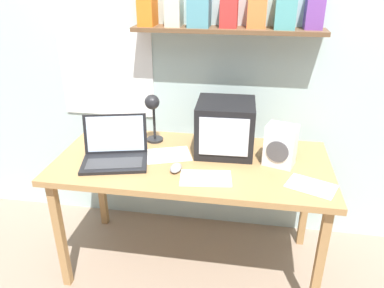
{
  "coord_description": "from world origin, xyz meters",
  "views": [
    {
      "loc": [
        0.31,
        -1.87,
        1.75
      ],
      "look_at": [
        0.0,
        0.0,
        0.85
      ],
      "focal_mm": 35.0,
      "sensor_mm": 36.0,
      "label": 1
    }
  ],
  "objects_px": {
    "desk_lamp": "(153,110)",
    "space_heater": "(281,145)",
    "open_notebook": "(206,178)",
    "loose_paper_near_laptop": "(168,155)",
    "laptop": "(115,150)",
    "corner_desk": "(192,170)",
    "printed_handout": "(125,136)",
    "loose_paper_near_monitor": "(311,186)",
    "computer_mouse": "(176,168)",
    "crt_monitor": "(225,127)",
    "juice_glass": "(94,140)"
  },
  "relations": [
    {
      "from": "desk_lamp",
      "to": "space_heater",
      "type": "xyz_separation_m",
      "value": [
        0.76,
        -0.15,
        -0.11
      ]
    },
    {
      "from": "open_notebook",
      "to": "loose_paper_near_laptop",
      "type": "bearing_deg",
      "value": 137.67
    },
    {
      "from": "laptop",
      "to": "open_notebook",
      "type": "relative_size",
      "value": 1.46
    },
    {
      "from": "corner_desk",
      "to": "open_notebook",
      "type": "relative_size",
      "value": 5.47
    },
    {
      "from": "printed_handout",
      "to": "loose_paper_near_monitor",
      "type": "height_order",
      "value": "same"
    },
    {
      "from": "laptop",
      "to": "printed_handout",
      "type": "distance_m",
      "value": 0.33
    },
    {
      "from": "space_heater",
      "to": "laptop",
      "type": "bearing_deg",
      "value": -156.27
    },
    {
      "from": "open_notebook",
      "to": "laptop",
      "type": "bearing_deg",
      "value": 166.84
    },
    {
      "from": "loose_paper_near_laptop",
      "to": "loose_paper_near_monitor",
      "type": "bearing_deg",
      "value": -15.72
    },
    {
      "from": "computer_mouse",
      "to": "printed_handout",
      "type": "relative_size",
      "value": 0.43
    },
    {
      "from": "corner_desk",
      "to": "loose_paper_near_laptop",
      "type": "bearing_deg",
      "value": 166.82
    },
    {
      "from": "desk_lamp",
      "to": "loose_paper_near_laptop",
      "type": "bearing_deg",
      "value": -58.09
    },
    {
      "from": "desk_lamp",
      "to": "crt_monitor",
      "type": "bearing_deg",
      "value": -11.97
    },
    {
      "from": "crt_monitor",
      "to": "computer_mouse",
      "type": "bearing_deg",
      "value": -131.67
    },
    {
      "from": "corner_desk",
      "to": "desk_lamp",
      "type": "relative_size",
      "value": 4.87
    },
    {
      "from": "crt_monitor",
      "to": "loose_paper_near_laptop",
      "type": "relative_size",
      "value": 1.11
    },
    {
      "from": "loose_paper_near_monitor",
      "to": "open_notebook",
      "type": "relative_size",
      "value": 0.97
    },
    {
      "from": "computer_mouse",
      "to": "printed_handout",
      "type": "xyz_separation_m",
      "value": [
        -0.42,
        0.39,
        -0.01
      ]
    },
    {
      "from": "computer_mouse",
      "to": "loose_paper_near_laptop",
      "type": "height_order",
      "value": "computer_mouse"
    },
    {
      "from": "space_heater",
      "to": "open_notebook",
      "type": "xyz_separation_m",
      "value": [
        -0.38,
        -0.23,
        -0.11
      ]
    },
    {
      "from": "crt_monitor",
      "to": "loose_paper_near_laptop",
      "type": "xyz_separation_m",
      "value": [
        -0.32,
        -0.11,
        -0.15
      ]
    },
    {
      "from": "crt_monitor",
      "to": "space_heater",
      "type": "xyz_separation_m",
      "value": [
        0.31,
        -0.12,
        -0.04
      ]
    },
    {
      "from": "juice_glass",
      "to": "loose_paper_near_laptop",
      "type": "bearing_deg",
      "value": -2.73
    },
    {
      "from": "desk_lamp",
      "to": "computer_mouse",
      "type": "height_order",
      "value": "desk_lamp"
    },
    {
      "from": "desk_lamp",
      "to": "open_notebook",
      "type": "xyz_separation_m",
      "value": [
        0.37,
        -0.38,
        -0.22
      ]
    },
    {
      "from": "computer_mouse",
      "to": "corner_desk",
      "type": "bearing_deg",
      "value": 64.47
    },
    {
      "from": "space_heater",
      "to": "desk_lamp",
      "type": "bearing_deg",
      "value": -173.92
    },
    {
      "from": "computer_mouse",
      "to": "loose_paper_near_laptop",
      "type": "relative_size",
      "value": 0.35
    },
    {
      "from": "space_heater",
      "to": "loose_paper_near_laptop",
      "type": "relative_size",
      "value": 0.75
    },
    {
      "from": "crt_monitor",
      "to": "printed_handout",
      "type": "distance_m",
      "value": 0.68
    },
    {
      "from": "space_heater",
      "to": "crt_monitor",
      "type": "bearing_deg",
      "value": 176.88
    },
    {
      "from": "laptop",
      "to": "juice_glass",
      "type": "distance_m",
      "value": 0.22
    },
    {
      "from": "crt_monitor",
      "to": "loose_paper_near_monitor",
      "type": "bearing_deg",
      "value": -37.63
    },
    {
      "from": "desk_lamp",
      "to": "open_notebook",
      "type": "height_order",
      "value": "desk_lamp"
    },
    {
      "from": "loose_paper_near_laptop",
      "to": "desk_lamp",
      "type": "bearing_deg",
      "value": 129.47
    },
    {
      "from": "corner_desk",
      "to": "juice_glass",
      "type": "distance_m",
      "value": 0.62
    },
    {
      "from": "corner_desk",
      "to": "juice_glass",
      "type": "height_order",
      "value": "juice_glass"
    },
    {
      "from": "corner_desk",
      "to": "laptop",
      "type": "relative_size",
      "value": 3.75
    },
    {
      "from": "crt_monitor",
      "to": "printed_handout",
      "type": "bearing_deg",
      "value": 169.07
    },
    {
      "from": "loose_paper_near_laptop",
      "to": "open_notebook",
      "type": "relative_size",
      "value": 1.08
    },
    {
      "from": "corner_desk",
      "to": "open_notebook",
      "type": "xyz_separation_m",
      "value": [
        0.1,
        -0.2,
        0.07
      ]
    },
    {
      "from": "space_heater",
      "to": "loose_paper_near_monitor",
      "type": "distance_m",
      "value": 0.29
    },
    {
      "from": "juice_glass",
      "to": "printed_handout",
      "type": "xyz_separation_m",
      "value": [
        0.13,
        0.2,
        -0.05
      ]
    },
    {
      "from": "laptop",
      "to": "crt_monitor",
      "type": "bearing_deg",
      "value": 5.99
    },
    {
      "from": "printed_handout",
      "to": "loose_paper_near_monitor",
      "type": "relative_size",
      "value": 0.91
    },
    {
      "from": "crt_monitor",
      "to": "printed_handout",
      "type": "xyz_separation_m",
      "value": [
        -0.66,
        0.1,
        -0.15
      ]
    },
    {
      "from": "space_heater",
      "to": "loose_paper_near_laptop",
      "type": "xyz_separation_m",
      "value": [
        -0.63,
        0.0,
        -0.11
      ]
    },
    {
      "from": "printed_handout",
      "to": "loose_paper_near_monitor",
      "type": "bearing_deg",
      "value": -21.34
    },
    {
      "from": "printed_handout",
      "to": "open_notebook",
      "type": "height_order",
      "value": "same"
    },
    {
      "from": "corner_desk",
      "to": "printed_handout",
      "type": "bearing_deg",
      "value": 152.51
    }
  ]
}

